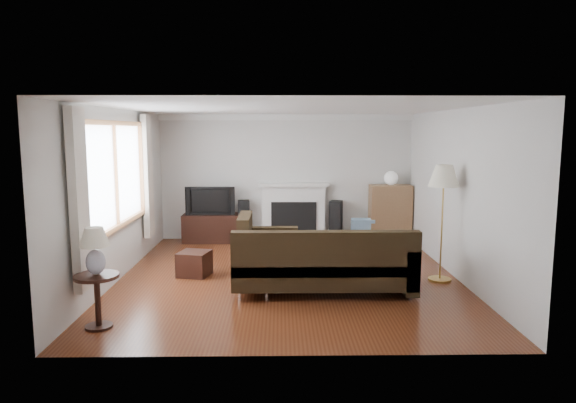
{
  "coord_description": "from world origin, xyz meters",
  "views": [
    {
      "loc": [
        -0.12,
        -7.5,
        2.19
      ],
      "look_at": [
        0.0,
        0.3,
        1.1
      ],
      "focal_mm": 32.0,
      "sensor_mm": 36.0,
      "label": 1
    }
  ],
  "objects_px": {
    "coffee_table": "(311,253)",
    "floor_lamp": "(442,223)",
    "bookshelf": "(390,213)",
    "side_table": "(98,301)",
    "sectional_sofa": "(323,261)",
    "tv_stand": "(211,228)"
  },
  "relations": [
    {
      "from": "sectional_sofa",
      "to": "side_table",
      "type": "relative_size",
      "value": 4.31
    },
    {
      "from": "floor_lamp",
      "to": "bookshelf",
      "type": "bearing_deg",
      "value": 93.2
    },
    {
      "from": "bookshelf",
      "to": "coffee_table",
      "type": "distance_m",
      "value": 2.53
    },
    {
      "from": "tv_stand",
      "to": "floor_lamp",
      "type": "height_order",
      "value": "floor_lamp"
    },
    {
      "from": "sectional_sofa",
      "to": "floor_lamp",
      "type": "distance_m",
      "value": 1.87
    },
    {
      "from": "floor_lamp",
      "to": "tv_stand",
      "type": "bearing_deg",
      "value": 143.73
    },
    {
      "from": "bookshelf",
      "to": "side_table",
      "type": "xyz_separation_m",
      "value": [
        -4.22,
        -4.52,
        -0.25
      ]
    },
    {
      "from": "tv_stand",
      "to": "side_table",
      "type": "relative_size",
      "value": 1.81
    },
    {
      "from": "sectional_sofa",
      "to": "side_table",
      "type": "xyz_separation_m",
      "value": [
        -2.61,
        -1.26,
        -0.12
      ]
    },
    {
      "from": "tv_stand",
      "to": "bookshelf",
      "type": "xyz_separation_m",
      "value": [
        3.54,
        0.06,
        0.28
      ]
    },
    {
      "from": "bookshelf",
      "to": "tv_stand",
      "type": "bearing_deg",
      "value": -179.1
    },
    {
      "from": "bookshelf",
      "to": "side_table",
      "type": "relative_size",
      "value": 1.83
    },
    {
      "from": "side_table",
      "to": "coffee_table",
      "type": "bearing_deg",
      "value": 46.46
    },
    {
      "from": "tv_stand",
      "to": "coffee_table",
      "type": "xyz_separation_m",
      "value": [
        1.86,
        -1.8,
        -0.08
      ]
    },
    {
      "from": "bookshelf",
      "to": "sectional_sofa",
      "type": "height_order",
      "value": "bookshelf"
    },
    {
      "from": "tv_stand",
      "to": "sectional_sofa",
      "type": "distance_m",
      "value": 3.75
    },
    {
      "from": "bookshelf",
      "to": "floor_lamp",
      "type": "height_order",
      "value": "floor_lamp"
    },
    {
      "from": "coffee_table",
      "to": "floor_lamp",
      "type": "height_order",
      "value": "floor_lamp"
    },
    {
      "from": "bookshelf",
      "to": "sectional_sofa",
      "type": "distance_m",
      "value": 3.63
    },
    {
      "from": "tv_stand",
      "to": "side_table",
      "type": "bearing_deg",
      "value": -98.54
    },
    {
      "from": "sectional_sofa",
      "to": "side_table",
      "type": "distance_m",
      "value": 2.9
    },
    {
      "from": "tv_stand",
      "to": "sectional_sofa",
      "type": "bearing_deg",
      "value": -58.78
    }
  ]
}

